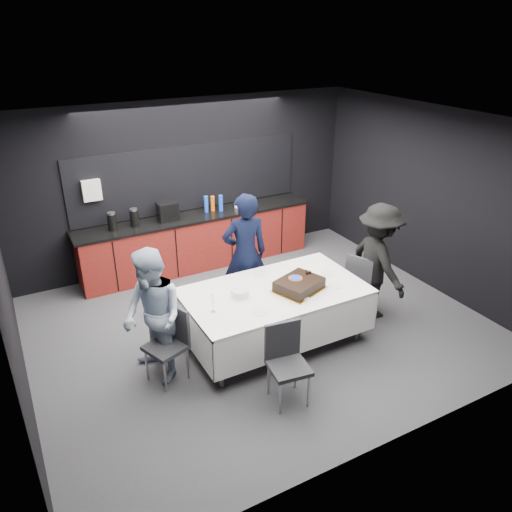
{
  "coord_description": "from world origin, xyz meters",
  "views": [
    {
      "loc": [
        -2.85,
        -5.19,
        3.9
      ],
      "look_at": [
        0.0,
        0.1,
        1.05
      ],
      "focal_mm": 35.0,
      "sensor_mm": 36.0,
      "label": 1
    }
  ],
  "objects": [
    {
      "name": "champagne_flute",
      "position": [
        -0.91,
        -0.51,
        0.94
      ],
      "size": [
        0.06,
        0.06,
        0.22
      ],
      "color": "white",
      "rests_on": "party_table"
    },
    {
      "name": "person_right",
      "position": [
        1.62,
        -0.49,
        0.84
      ],
      "size": [
        0.71,
        1.14,
        1.68
      ],
      "primitive_type": "imported",
      "rotation": [
        0.0,
        0.0,
        1.49
      ],
      "color": "black",
      "rests_on": "ground"
    },
    {
      "name": "person_center",
      "position": [
        0.04,
        0.5,
        0.9
      ],
      "size": [
        0.72,
        0.53,
        1.8
      ],
      "primitive_type": "imported",
      "rotation": [
        0.0,
        0.0,
        2.98
      ],
      "color": "black",
      "rests_on": "ground"
    },
    {
      "name": "ground",
      "position": [
        0.0,
        0.0,
        0.0
      ],
      "size": [
        6.0,
        6.0,
        0.0
      ],
      "primitive_type": "plane",
      "color": "#414247",
      "rests_on": "ground"
    },
    {
      "name": "loose_plate_right_b",
      "position": [
        0.74,
        -0.68,
        0.78
      ],
      "size": [
        0.18,
        0.18,
        0.01
      ],
      "primitive_type": "cylinder",
      "color": "white",
      "rests_on": "party_table"
    },
    {
      "name": "cake_assembly",
      "position": [
        0.27,
        -0.55,
        0.85
      ],
      "size": [
        0.72,
        0.66,
        0.18
      ],
      "color": "gold",
      "rests_on": "party_table"
    },
    {
      "name": "loose_plate_right_a",
      "position": [
        0.87,
        -0.34,
        0.78
      ],
      "size": [
        0.19,
        0.19,
        0.01
      ],
      "primitive_type": "cylinder",
      "color": "white",
      "rests_on": "party_table"
    },
    {
      "name": "chair_near",
      "position": [
        -0.43,
        -1.4,
        0.53
      ],
      "size": [
        0.47,
        0.47,
        0.92
      ],
      "color": "#29292E",
      "rests_on": "ground"
    },
    {
      "name": "party_table",
      "position": [
        0.0,
        -0.4,
        0.64
      ],
      "size": [
        2.32,
        1.32,
        0.78
      ],
      "color": "#99999E",
      "rests_on": "ground"
    },
    {
      "name": "loose_plate_far",
      "position": [
        0.05,
        0.07,
        0.78
      ],
      "size": [
        0.19,
        0.19,
        0.01
      ],
      "primitive_type": "cylinder",
      "color": "white",
      "rests_on": "party_table"
    },
    {
      "name": "chair_right",
      "position": [
        1.48,
        -0.35,
        0.53
      ],
      "size": [
        0.55,
        0.55,
        0.92
      ],
      "color": "#29292E",
      "rests_on": "ground"
    },
    {
      "name": "person_left",
      "position": [
        -1.59,
        -0.36,
        0.83
      ],
      "size": [
        0.77,
        0.91,
        1.65
      ],
      "primitive_type": "imported",
      "rotation": [
        0.0,
        0.0,
        -1.37
      ],
      "color": "#A5B8CF",
      "rests_on": "ground"
    },
    {
      "name": "chair_left",
      "position": [
        -1.43,
        -0.45,
        0.53
      ],
      "size": [
        0.54,
        0.54,
        0.92
      ],
      "color": "#29292E",
      "rests_on": "ground"
    },
    {
      "name": "room_shell",
      "position": [
        0.0,
        0.0,
        1.86
      ],
      "size": [
        6.04,
        5.04,
        2.82
      ],
      "color": "white",
      "rests_on": "ground"
    },
    {
      "name": "plate_stack",
      "position": [
        -0.47,
        -0.34,
        0.83
      ],
      "size": [
        0.23,
        0.23,
        0.1
      ],
      "primitive_type": "cylinder",
      "color": "white",
      "rests_on": "party_table"
    },
    {
      "name": "kitchenette",
      "position": [
        -0.02,
        2.22,
        0.54
      ],
      "size": [
        4.1,
        0.64,
        2.05
      ],
      "color": "maroon",
      "rests_on": "ground"
    },
    {
      "name": "fork_pile",
      "position": [
        0.19,
        -0.77,
        0.79
      ],
      "size": [
        0.15,
        0.11,
        0.02
      ],
      "primitive_type": "cube",
      "rotation": [
        0.0,
        0.0,
        -0.1
      ],
      "color": "white",
      "rests_on": "party_table"
    },
    {
      "name": "loose_plate_near",
      "position": [
        -0.43,
        -0.79,
        0.78
      ],
      "size": [
        0.2,
        0.2,
        0.01
      ],
      "primitive_type": "cylinder",
      "color": "white",
      "rests_on": "party_table"
    }
  ]
}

